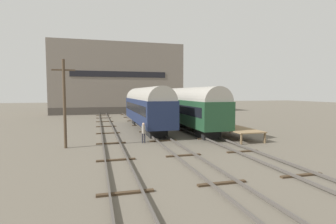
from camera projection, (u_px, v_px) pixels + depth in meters
name	position (u px, v px, depth m)	size (l,w,h in m)	color
ground_plane	(156.00, 136.00, 27.50)	(200.00, 200.00, 0.00)	#60594C
track_left	(109.00, 137.00, 26.23)	(2.60, 60.00, 0.26)	#4C4742
track_middle	(156.00, 135.00, 27.49)	(2.60, 60.00, 0.26)	#4C4742
track_right	(198.00, 133.00, 28.75)	(2.60, 60.00, 0.26)	#4C4742
train_car_green	(191.00, 107.00, 30.91)	(3.09, 15.25, 5.16)	black
train_car_navy	(146.00, 106.00, 32.54)	(3.10, 17.45, 5.21)	black
station_platform	(221.00, 125.00, 29.34)	(2.68, 12.91, 1.03)	#8C704C
bench	(217.00, 119.00, 29.91)	(1.40, 0.40, 0.91)	brown
person_worker	(144.00, 131.00, 23.65)	(0.32, 0.32, 1.85)	#282833
utility_pole	(64.00, 102.00, 21.28)	(1.80, 0.24, 7.25)	#473828
warehouse_building	(118.00, 79.00, 59.60)	(28.13, 10.26, 15.21)	#46403A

